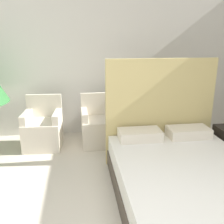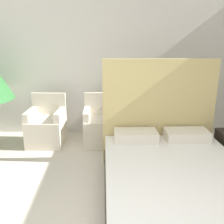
{
  "view_description": "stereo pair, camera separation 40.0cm",
  "coord_description": "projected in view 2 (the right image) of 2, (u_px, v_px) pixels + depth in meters",
  "views": [
    {
      "loc": [
        -0.43,
        -1.17,
        1.85
      ],
      "look_at": [
        0.1,
        2.63,
        0.7
      ],
      "focal_mm": 40.0,
      "sensor_mm": 36.0,
      "label": 1
    },
    {
      "loc": [
        -0.03,
        -1.2,
        1.85
      ],
      "look_at": [
        0.1,
        2.63,
        0.7
      ],
      "focal_mm": 40.0,
      "sensor_mm": 36.0,
      "label": 2
    }
  ],
  "objects": [
    {
      "name": "armchair_near_window_right",
      "position": [
        102.0,
        128.0,
        4.48
      ],
      "size": [
        0.62,
        0.61,
        0.88
      ],
      "rotation": [
        0.0,
        0.0,
        0.01
      ],
      "color": "beige",
      "rests_on": "ground_plane"
    },
    {
      "name": "wall_back",
      "position": [
        105.0,
        59.0,
        4.76
      ],
      "size": [
        10.0,
        0.06,
        2.9
      ],
      "color": "silver",
      "rests_on": "ground_plane"
    },
    {
      "name": "armchair_near_window_left",
      "position": [
        47.0,
        128.0,
        4.45
      ],
      "size": [
        0.66,
        0.64,
        0.88
      ],
      "rotation": [
        0.0,
        0.0,
        -0.07
      ],
      "color": "beige",
      "rests_on": "ground_plane"
    },
    {
      "name": "bed",
      "position": [
        174.0,
        180.0,
        2.85
      ],
      "size": [
        1.62,
        2.17,
        1.57
      ],
      "color": "#4C4238",
      "rests_on": "ground_plane"
    }
  ]
}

